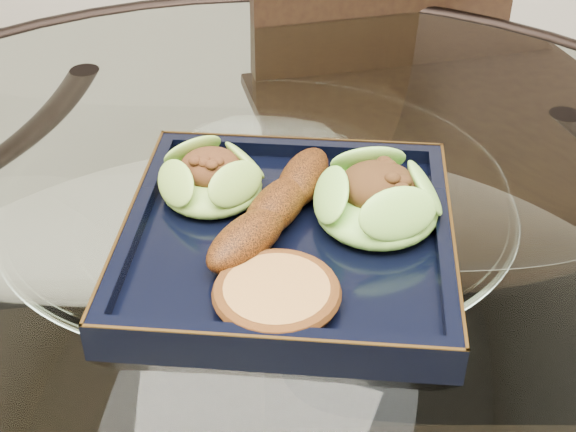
# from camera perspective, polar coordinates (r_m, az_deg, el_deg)

# --- Properties ---
(dining_table) EXTENTS (1.13, 1.13, 0.77)m
(dining_table) POSITION_cam_1_polar(r_m,az_deg,el_deg) (0.81, -1.77, -10.50)
(dining_table) COLOR white
(dining_table) RESTS_ON ground
(dining_chair) EXTENTS (0.52, 0.52, 0.90)m
(dining_chair) POSITION_cam_1_polar(r_m,az_deg,el_deg) (1.18, 7.72, 0.70)
(dining_chair) COLOR black
(dining_chair) RESTS_ON ground
(navy_plate) EXTENTS (0.30, 0.30, 0.02)m
(navy_plate) POSITION_cam_1_polar(r_m,az_deg,el_deg) (0.67, 0.00, -2.06)
(navy_plate) COLOR black
(navy_plate) RESTS_ON dining_table
(lettuce_wrap_left) EXTENTS (0.12, 0.12, 0.03)m
(lettuce_wrap_left) POSITION_cam_1_polar(r_m,az_deg,el_deg) (0.71, -5.47, 2.45)
(lettuce_wrap_left) COLOR #75AB31
(lettuce_wrap_left) RESTS_ON navy_plate
(lettuce_wrap_right) EXTENTS (0.11, 0.11, 0.04)m
(lettuce_wrap_right) POSITION_cam_1_polar(r_m,az_deg,el_deg) (0.67, 6.35, 0.91)
(lettuce_wrap_right) COLOR #5BAA31
(lettuce_wrap_right) RESTS_ON navy_plate
(roasted_plantain) EXTENTS (0.09, 0.18, 0.03)m
(roasted_plantain) POSITION_cam_1_polar(r_m,az_deg,el_deg) (0.67, -0.83, 0.67)
(roasted_plantain) COLOR #592809
(roasted_plantain) RESTS_ON navy_plate
(crumb_patty) EXTENTS (0.09, 0.09, 0.02)m
(crumb_patty) POSITION_cam_1_polar(r_m,az_deg,el_deg) (0.60, -0.81, -5.63)
(crumb_patty) COLOR #AA7938
(crumb_patty) RESTS_ON navy_plate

